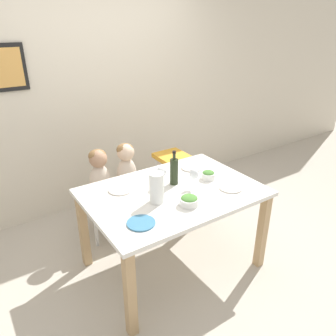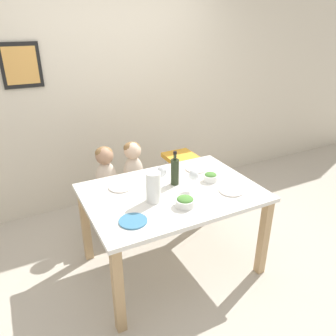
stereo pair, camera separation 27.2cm
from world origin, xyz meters
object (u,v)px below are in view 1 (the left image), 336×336
(wine_glass_near, at_px, (194,174))
(dinner_plate_front_left, at_px, (141,223))
(wine_glass_far, at_px, (161,172))
(chair_far_center, at_px, (128,195))
(paper_towel_roll, at_px, (157,188))
(salad_bowl_large, at_px, (189,200))
(salad_bowl_small, at_px, (208,175))
(wine_bottle, at_px, (174,171))
(chair_right_highchair, at_px, (172,168))
(person_child_left, at_px, (99,172))
(person_child_center, at_px, (126,165))
(dinner_plate_front_right, at_px, (231,188))
(dinner_plate_back_left, at_px, (121,190))
(dinner_plate_back_right, at_px, (192,168))
(chair_far_left, at_px, (102,203))

(wine_glass_near, relative_size, dinner_plate_front_left, 0.89)
(wine_glass_far, bearing_deg, chair_far_center, 90.51)
(paper_towel_roll, relative_size, salad_bowl_large, 1.64)
(paper_towel_roll, height_order, dinner_plate_front_left, paper_towel_roll)
(chair_far_center, distance_m, salad_bowl_small, 0.99)
(wine_glass_near, relative_size, salad_bowl_small, 1.47)
(dinner_plate_front_left, bearing_deg, salad_bowl_small, 18.47)
(salad_bowl_small, bearing_deg, wine_bottle, 163.44)
(chair_right_highchair, bearing_deg, person_child_left, 179.89)
(chair_right_highchair, relative_size, salad_bowl_large, 4.66)
(person_child_center, height_order, salad_bowl_large, person_child_center)
(paper_towel_roll, xyz_separation_m, dinner_plate_front_right, (0.64, -0.15, -0.12))
(wine_glass_near, bearing_deg, salad_bowl_small, 17.07)
(dinner_plate_back_left, relative_size, dinner_plate_back_right, 1.00)
(person_child_center, height_order, dinner_plate_front_right, person_child_center)
(chair_far_center, distance_m, wine_glass_far, 0.85)
(chair_far_center, bearing_deg, salad_bowl_small, -61.17)
(dinner_plate_back_left, xyz_separation_m, dinner_plate_back_right, (0.77, 0.02, 0.00))
(chair_far_center, height_order, paper_towel_roll, paper_towel_roll)
(salad_bowl_large, height_order, salad_bowl_small, same)
(chair_far_center, relative_size, dinner_plate_back_left, 2.15)
(dinner_plate_back_left, bearing_deg, chair_far_left, 86.83)
(wine_glass_far, xyz_separation_m, dinner_plate_front_left, (-0.43, -0.40, -0.12))
(chair_right_highchair, xyz_separation_m, wine_glass_near, (-0.36, -0.84, 0.35))
(wine_glass_far, height_order, dinner_plate_front_right, wine_glass_far)
(person_child_left, bearing_deg, wine_glass_far, -65.56)
(paper_towel_roll, bearing_deg, chair_far_center, 78.91)
(chair_far_center, relative_size, person_child_center, 0.85)
(person_child_left, height_order, dinner_plate_back_left, person_child_left)
(chair_right_highchair, bearing_deg, wine_glass_far, -130.65)
(dinner_plate_back_right, bearing_deg, person_child_left, 145.02)
(dinner_plate_back_right, xyz_separation_m, dinner_plate_front_right, (0.03, -0.51, 0.00))
(person_child_center, xyz_separation_m, dinner_plate_front_left, (-0.42, -1.06, 0.06))
(salad_bowl_large, relative_size, dinner_plate_back_left, 0.74)
(wine_bottle, bearing_deg, person_child_center, 99.77)
(chair_far_left, bearing_deg, person_child_center, 0.33)
(person_child_center, bearing_deg, chair_right_highchair, -0.17)
(person_child_center, height_order, paper_towel_roll, paper_towel_roll)
(chair_right_highchair, bearing_deg, wine_glass_near, -113.15)
(dinner_plate_back_right, relative_size, dinner_plate_front_right, 1.00)
(wine_glass_far, distance_m, dinner_plate_front_left, 0.60)
(chair_far_center, xyz_separation_m, wine_bottle, (0.12, -0.69, 0.53))
(wine_glass_near, bearing_deg, dinner_plate_back_left, 150.04)
(wine_glass_near, bearing_deg, dinner_plate_front_left, -161.06)
(wine_glass_near, bearing_deg, person_child_center, 103.94)
(chair_far_left, distance_m, salad_bowl_small, 1.15)
(dinner_plate_back_right, bearing_deg, salad_bowl_small, -93.19)
(wine_glass_far, relative_size, dinner_plate_back_left, 0.89)
(chair_far_center, distance_m, dinner_plate_front_right, 1.20)
(person_child_left, distance_m, dinner_plate_front_right, 1.28)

